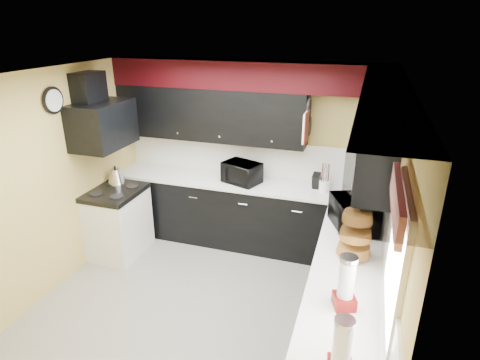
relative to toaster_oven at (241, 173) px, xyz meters
The scene contains 35 objects.
ground 1.82m from the toaster_oven, 89.72° to the right, with size 3.60×3.60×0.00m, color gray.
wall_back 0.37m from the toaster_oven, 88.76° to the left, with size 3.60×0.06×2.50m, color #E0C666.
wall_right 2.34m from the toaster_oven, 39.10° to the right, with size 0.06×3.60×2.50m, color #E0C666.
wall_left 2.32m from the toaster_oven, 140.68° to the right, with size 0.06×3.60×2.50m, color #E0C666.
ceiling 2.04m from the toaster_oven, 89.72° to the right, with size 3.60×3.60×0.06m, color white.
cab_back 0.63m from the toaster_oven, 77.12° to the left, with size 3.60×0.60×0.90m, color black.
cab_right 2.41m from the toaster_oven, 49.56° to the right, with size 0.60×3.00×0.90m, color black.
counter_back 0.16m from the toaster_oven, 77.12° to the left, with size 3.62×0.64×0.04m, color white.
counter_right 2.33m from the toaster_oven, 49.56° to the right, with size 0.64×3.02×0.04m, color white.
splash_back 0.34m from the toaster_oven, 88.72° to the left, with size 3.60×0.02×0.50m, color white.
splash_right 2.32m from the toaster_oven, 39.25° to the right, with size 0.02×3.60×0.50m, color white.
upper_back 0.89m from the toaster_oven, 162.38° to the left, with size 2.60×0.35×0.70m, color black.
upper_right 1.87m from the toaster_oven, 19.20° to the right, with size 0.35×1.80×0.70m, color black.
soffit_back 1.26m from the toaster_oven, 87.28° to the left, with size 3.60×0.36×0.35m, color black.
soffit_right 2.63m from the toaster_oven, 45.37° to the right, with size 0.36×3.24×0.35m, color black.
stove 1.78m from the toaster_oven, 154.30° to the right, with size 0.60×0.75×0.86m, color white.
cooktop 1.67m from the toaster_oven, 154.30° to the right, with size 0.62×0.77×0.06m, color black.
hood 1.84m from the toaster_oven, 155.03° to the right, with size 0.50×0.78×0.55m, color black.
hood_duct 2.14m from the toaster_oven, 156.76° to the right, with size 0.24×0.40×0.40m, color black.
window 3.01m from the toaster_oven, 52.89° to the right, with size 0.03×0.86×0.96m, color white, non-canonical shape.
valance 3.06m from the toaster_oven, 53.74° to the right, with size 0.04×0.88×0.20m, color red.
pan_top 1.24m from the toaster_oven, ahead, with size 0.03×0.22×0.40m, color black, non-canonical shape.
pan_mid 1.07m from the toaster_oven, ahead, with size 0.03×0.28×0.46m, color black, non-canonical shape.
pan_low 1.07m from the toaster_oven, 14.34° to the left, with size 0.03×0.24×0.42m, color black, non-canonical shape.
cut_board 1.12m from the toaster_oven, 11.38° to the right, with size 0.03×0.26×0.35m, color white.
baskets 2.09m from the toaster_oven, 42.89° to the right, with size 0.27×0.27×0.50m, color brown, non-canonical shape.
clock 2.40m from the toaster_oven, 145.35° to the right, with size 0.03×0.30×0.30m, color black, non-canonical shape.
deco_plate 2.80m from the toaster_oven, 45.66° to the right, with size 0.03×0.24×0.24m, color white, non-canonical shape.
toaster_oven is the anchor object (origin of this frame).
microwave 1.72m from the toaster_oven, 29.72° to the right, with size 0.56×0.38×0.31m, color black.
utensil_crock 1.09m from the toaster_oven, ahead, with size 0.13×0.13×0.14m, color white.
knife_block 0.99m from the toaster_oven, ahead, with size 0.09×0.13×0.20m, color black.
kettle 1.68m from the toaster_oven, 162.66° to the right, with size 0.22×0.22×0.20m, color #A8A8AD, non-canonical shape.
dispenser_a 2.63m from the toaster_oven, 55.18° to the right, with size 0.15×0.15×0.42m, color #650D06, non-canonical shape.
dispenser_b 3.20m from the toaster_oven, 61.58° to the right, with size 0.15×0.15×0.39m, color #72000E, non-canonical shape.
Camera 1 is at (1.50, -3.28, 2.96)m, focal length 30.00 mm.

